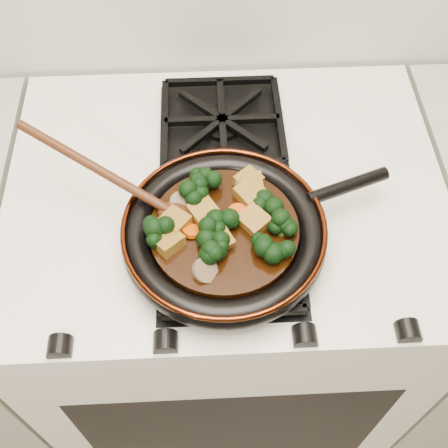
{
  "coord_description": "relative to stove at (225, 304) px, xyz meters",
  "views": [
    {
      "loc": [
        -0.03,
        1.09,
        1.66
      ],
      "look_at": [
        -0.01,
        1.57,
        0.97
      ],
      "focal_mm": 45.0,
      "sensor_mm": 36.0,
      "label": 1
    }
  ],
  "objects": [
    {
      "name": "broccoli_floret_3",
      "position": [
        0.05,
        -0.17,
        0.52
      ],
      "size": [
        0.08,
        0.08,
        0.05
      ],
      "primitive_type": null,
      "rotation": [
        0.08,
        0.01,
        2.68
      ],
      "color": "black",
      "rests_on": "braising_sauce"
    },
    {
      "name": "carrot_coin_1",
      "position": [
        0.01,
        -0.1,
        0.51
      ],
      "size": [
        0.03,
        0.03,
        0.01
      ],
      "primitive_type": "cylinder",
      "rotation": [
        0.06,
        -0.01,
        0.0
      ],
      "color": "#C64305",
      "rests_on": "braising_sauce"
    },
    {
      "name": "broccoli_floret_7",
      "position": [
        -0.06,
        -0.07,
        0.52
      ],
      "size": [
        0.08,
        0.08,
        0.07
      ],
      "primitive_type": null,
      "rotation": [
        0.2,
        0.04,
        1.96
      ],
      "color": "black",
      "rests_on": "braising_sauce"
    },
    {
      "name": "tofu_cube_3",
      "position": [
        0.04,
        -0.05,
        0.52
      ],
      "size": [
        0.04,
        0.04,
        0.02
      ],
      "primitive_type": "cube",
      "rotation": [
        0.07,
        -0.01,
        0.05
      ],
      "color": "brown",
      "rests_on": "braising_sauce"
    },
    {
      "name": "broccoli_floret_9",
      "position": [
        -0.01,
        -0.12,
        0.52
      ],
      "size": [
        0.07,
        0.07,
        0.06
      ],
      "primitive_type": null,
      "rotation": [
        -0.1,
        -0.1,
        1.66
      ],
      "color": "black",
      "rests_on": "braising_sauce"
    },
    {
      "name": "stove",
      "position": [
        0.0,
        0.0,
        0.0
      ],
      "size": [
        0.76,
        0.6,
        0.9
      ],
      "primitive_type": "cube",
      "color": "white",
      "rests_on": "ground"
    },
    {
      "name": "carrot_coin_0",
      "position": [
        -0.03,
        -0.1,
        0.51
      ],
      "size": [
        0.03,
        0.03,
        0.02
      ],
      "primitive_type": "cylinder",
      "rotation": [
        0.2,
        -0.12,
        0.0
      ],
      "color": "#C64305",
      "rests_on": "braising_sauce"
    },
    {
      "name": "broccoli_floret_2",
      "position": [
        -0.1,
        -0.14,
        0.52
      ],
      "size": [
        0.09,
        0.09,
        0.07
      ],
      "primitive_type": null,
      "rotation": [
        -0.23,
        0.18,
        2.63
      ],
      "color": "black",
      "rests_on": "braising_sauce"
    },
    {
      "name": "skillet",
      "position": [
        -0.01,
        -0.12,
        0.49
      ],
      "size": [
        0.43,
        0.32,
        0.05
      ],
      "rotation": [
        0.0,
        0.0,
        0.35
      ],
      "color": "black",
      "rests_on": "burner_grate_front"
    },
    {
      "name": "carrot_coin_3",
      "position": [
        -0.06,
        -0.13,
        0.51
      ],
      "size": [
        0.03,
        0.03,
        0.02
      ],
      "primitive_type": "cylinder",
      "rotation": [
        -0.26,
        0.17,
        0.0
      ],
      "color": "#C64305",
      "rests_on": "braising_sauce"
    },
    {
      "name": "burner_grate_front",
      "position": [
        0.0,
        -0.14,
        0.46
      ],
      "size": [
        0.23,
        0.23,
        0.03
      ],
      "primitive_type": null,
      "color": "black",
      "rests_on": "stove"
    },
    {
      "name": "broccoli_floret_6",
      "position": [
        -0.02,
        -0.16,
        0.52
      ],
      "size": [
        0.08,
        0.07,
        0.07
      ],
      "primitive_type": null,
      "rotation": [
        0.1,
        -0.1,
        2.93
      ],
      "color": "black",
      "rests_on": "braising_sauce"
    },
    {
      "name": "burner_grate_back",
      "position": [
        0.0,
        0.14,
        0.46
      ],
      "size": [
        0.23,
        0.23,
        0.03
      ],
      "primitive_type": null,
      "color": "black",
      "rests_on": "stove"
    },
    {
      "name": "wooden_spoon",
      "position": [
        -0.15,
        -0.06,
        0.54
      ],
      "size": [
        0.16,
        0.11,
        0.28
      ],
      "rotation": [
        0.0,
        0.0,
        2.64
      ],
      "color": "#421F0E",
      "rests_on": "braising_sauce"
    },
    {
      "name": "carrot_coin_2",
      "position": [
        0.07,
        -0.09,
        0.51
      ],
      "size": [
        0.03,
        0.03,
        0.02
      ],
      "primitive_type": "cylinder",
      "rotation": [
        0.3,
        -0.07,
        0.0
      ],
      "color": "#C64305",
      "rests_on": "braising_sauce"
    },
    {
      "name": "tofu_cube_7",
      "position": [
        0.03,
        -0.04,
        0.52
      ],
      "size": [
        0.05,
        0.05,
        0.03
      ],
      "primitive_type": "cube",
      "rotation": [
        0.09,
        0.03,
        0.73
      ],
      "color": "brown",
      "rests_on": "braising_sauce"
    },
    {
      "name": "broccoli_floret_1",
      "position": [
        -0.03,
        -0.14,
        0.52
      ],
      "size": [
        0.07,
        0.07,
        0.07
      ],
      "primitive_type": null,
      "rotation": [
        0.17,
        0.12,
        0.07
      ],
      "color": "black",
      "rests_on": "braising_sauce"
    },
    {
      "name": "mushroom_slice_1",
      "position": [
        -0.04,
        -0.2,
        0.52
      ],
      "size": [
        0.05,
        0.05,
        0.03
      ],
      "primitive_type": "cylinder",
      "rotation": [
        0.62,
        0.0,
        0.98
      ],
      "color": "brown",
      "rests_on": "braising_sauce"
    },
    {
      "name": "broccoli_floret_4",
      "position": [
        0.08,
        -0.14,
        0.52
      ],
      "size": [
        0.08,
        0.09,
        0.07
      ],
      "primitive_type": null,
      "rotation": [
        0.15,
        0.12,
        2.35
      ],
      "color": "black",
      "rests_on": "braising_sauce"
    },
    {
      "name": "tofu_cube_2",
      "position": [
        0.03,
        -0.07,
        0.52
      ],
      "size": [
        0.06,
        0.06,
        0.02
      ],
      "primitive_type": "cube",
      "rotation": [
        0.05,
        -0.01,
        0.62
      ],
      "color": "brown",
      "rests_on": "braising_sauce"
    },
    {
      "name": "tofu_cube_6",
      "position": [
        0.04,
        -0.12,
        0.52
      ],
      "size": [
        0.06,
        0.06,
        0.03
      ],
      "primitive_type": "cube",
      "rotation": [
        -0.09,
        0.01,
        2.26
      ],
      "color": "brown",
      "rests_on": "braising_sauce"
    },
    {
      "name": "tofu_cube_0",
      "position": [
        -0.09,
        -0.15,
        0.52
      ],
      "size": [
        0.06,
        0.06,
        0.03
      ],
      "primitive_type": "cube",
      "rotation": [
        0.06,
        0.12,
        2.28
      ],
      "color": "brown",
      "rests_on": "braising_sauce"
    },
    {
      "name": "broccoli_floret_8",
      "position": [
        0.06,
        -0.09,
        0.52
      ],
      "size": [
        0.09,
        0.08,
        0.06
      ],
      "primitive_type": null,
      "rotation": [
        0.06,
        0.07,
        0.66
      ],
      "color": "black",
      "rests_on": "braising_sauce"
    },
    {
      "name": "mushroom_slice_0",
      "position": [
        -0.07,
        -0.08,
        0.52
      ],
      "size": [
        0.04,
        0.04,
        0.02
      ],
      "primitive_type": "cylinder",
      "rotation": [
        0.59,
        0.0,
        0.37
      ],
      "color": "brown",
      "rests_on": "braising_sauce"
    },
    {
      "name": "tofu_cube_5",
      "position": [
        -0.04,
        -0.1,
        0.52
      ],
      "size": [
        0.05,
        0.05,
        0.02
      ],
      "primitive_type": "cube",
      "rotation": [
        0.03,
        -0.02,
        0.54
      ],
      "color": "brown",
      "rests_on": "braising_sauce"
    },
    {
      "name": "tofu_cube_1",
      "position": [
        -0.08,
        -0.11,
        0.52
      ],
      "size": [
        0.05,
        0.05,
        0.02
      ],
      "primitive_type": "cube",
      "rotation": [
        -0.03,
        0.04,
        0.88
      ],
      "color": "brown",
      "rests_on": "braising_sauce"
    },
    {
      "name": "mushroom_slice_2",
      "position": [
        0.03,
        -0.05,
        0.52
      ],
      "size": [
        0.04,
        0.04,
        0.03
      ],
      "primitive_type": "cylinder",
      "rotation": [
        0.71,
        0.0,
        0.98
      ],
      "color": "brown",
      "rests_on": "braising_sauce"
    },
    {
      "name": "braising_sauce",
      "position": [
        -0.01,
        -0.12,
        0.5
      ],
      "size": [
        0.23,
        0.23,
        0.02
      ],
      "primitive_type": "cylinder",
      "color": "black",
      "rests_on": "skillet"
    },
    {
      "name": "tofu_cube_4",
      "position": [
        -0.02,
        -0.15,
        0.52
      ],
      "size": [
        0.06,
        0.05,
        0.03
      ],
      "primitive_type": "cube",
      "rotation": [
        0.11,
        0.1,
        0.5
      ],
      "color": "brown",
      "rests_on": "braising_sauce"
    },
    {
      "name": "broccoli_floret_5",
      "position": [
        0.07,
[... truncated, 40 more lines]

